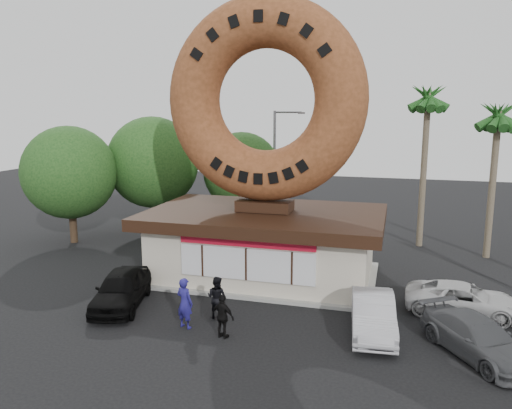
{
  "coord_description": "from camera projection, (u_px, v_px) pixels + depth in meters",
  "views": [
    {
      "loc": [
        6.02,
        -16.64,
        8.04
      ],
      "look_at": [
        0.13,
        4.0,
        3.97
      ],
      "focal_mm": 35.0,
      "sensor_mm": 36.0,
      "label": 1
    }
  ],
  "objects": [
    {
      "name": "tree_mid",
      "position": [
        242.0,
        171.0,
        33.34
      ],
      "size": [
        5.2,
        5.2,
        6.63
      ],
      "color": "#473321",
      "rests_on": "ground"
    },
    {
      "name": "street_lamp",
      "position": [
        276.0,
        164.0,
        33.62
      ],
      "size": [
        2.11,
        0.2,
        8.0
      ],
      "color": "#59595E",
      "rests_on": "ground"
    },
    {
      "name": "car_silver",
      "position": [
        373.0,
        314.0,
        18.22
      ],
      "size": [
        1.92,
        4.41,
        1.41
      ],
      "primitive_type": "imported",
      "rotation": [
        0.0,
        0.0,
        0.1
      ],
      "color": "#B9B8BE",
      "rests_on": "ground"
    },
    {
      "name": "giant_donut",
      "position": [
        265.0,
        100.0,
        22.93
      ],
      "size": [
        9.37,
        2.39,
        9.37
      ],
      "primitive_type": "torus",
      "rotation": [
        1.57,
        0.0,
        0.0
      ],
      "color": "#9C542D",
      "rests_on": "donut_shop"
    },
    {
      "name": "donut_shop",
      "position": [
        265.0,
        242.0,
        24.17
      ],
      "size": [
        11.2,
        7.2,
        3.8
      ],
      "color": "beige",
      "rests_on": "ground"
    },
    {
      "name": "person_center",
      "position": [
        217.0,
        297.0,
        19.45
      ],
      "size": [
        0.92,
        0.77,
        1.7
      ],
      "primitive_type": "imported",
      "rotation": [
        0.0,
        0.0,
        2.97
      ],
      "color": "black",
      "rests_on": "ground"
    },
    {
      "name": "ground",
      "position": [
        224.0,
        326.0,
        18.84
      ],
      "size": [
        90.0,
        90.0,
        0.0
      ],
      "primitive_type": "plane",
      "color": "black",
      "rests_on": "ground"
    },
    {
      "name": "tree_far",
      "position": [
        70.0,
        173.0,
        30.04
      ],
      "size": [
        5.6,
        5.6,
        7.14
      ],
      "color": "#473321",
      "rests_on": "ground"
    },
    {
      "name": "palm_far",
      "position": [
        498.0,
        121.0,
        26.29
      ],
      "size": [
        2.6,
        2.6,
        8.75
      ],
      "color": "#726651",
      "rests_on": "ground"
    },
    {
      "name": "tree_west",
      "position": [
        153.0,
        162.0,
        32.82
      ],
      "size": [
        6.0,
        6.0,
        7.65
      ],
      "color": "#473321",
      "rests_on": "ground"
    },
    {
      "name": "palm_near",
      "position": [
        428.0,
        103.0,
        28.48
      ],
      "size": [
        2.6,
        2.6,
        9.75
      ],
      "color": "#726651",
      "rests_on": "ground"
    },
    {
      "name": "car_white",
      "position": [
        464.0,
        300.0,
        19.83
      ],
      "size": [
        4.67,
        2.49,
        1.25
      ],
      "primitive_type": "imported",
      "rotation": [
        0.0,
        0.0,
        1.48
      ],
      "color": "silver",
      "rests_on": "ground"
    },
    {
      "name": "person_right",
      "position": [
        223.0,
        316.0,
        17.75
      ],
      "size": [
        1.02,
        0.65,
        1.61
      ],
      "primitive_type": "imported",
      "rotation": [
        0.0,
        0.0,
        2.85
      ],
      "color": "black",
      "rests_on": "ground"
    },
    {
      "name": "car_black",
      "position": [
        121.0,
        289.0,
        20.65
      ],
      "size": [
        2.84,
        4.72,
        1.5
      ],
      "primitive_type": "imported",
      "rotation": [
        0.0,
        0.0,
        0.26
      ],
      "color": "black",
      "rests_on": "ground"
    },
    {
      "name": "car_grey",
      "position": [
        477.0,
        338.0,
        16.48
      ],
      "size": [
        3.94,
        4.66,
        1.28
      ],
      "primitive_type": "imported",
      "rotation": [
        0.0,
        0.0,
        0.59
      ],
      "color": "#4E4F53",
      "rests_on": "ground"
    },
    {
      "name": "person_left",
      "position": [
        185.0,
        303.0,
        18.58
      ],
      "size": [
        0.82,
        0.66,
        1.94
      ],
      "primitive_type": "imported",
      "rotation": [
        0.0,
        0.0,
        2.83
      ],
      "color": "navy",
      "rests_on": "ground"
    }
  ]
}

